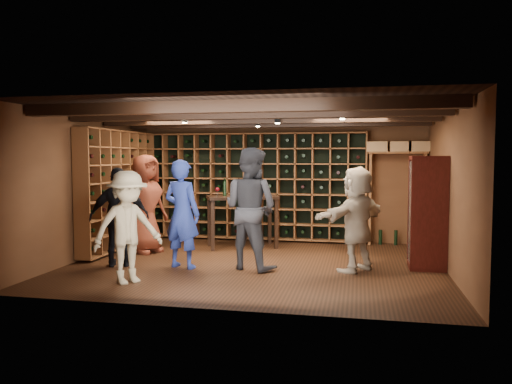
% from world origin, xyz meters
% --- Properties ---
extents(ground, '(6.00, 6.00, 0.00)m').
position_xyz_m(ground, '(0.00, 0.00, 0.00)').
color(ground, '#341B0E').
rests_on(ground, ground).
extents(room_shell, '(6.00, 6.00, 6.00)m').
position_xyz_m(room_shell, '(0.00, 0.05, 2.42)').
color(room_shell, brown).
rests_on(room_shell, ground).
extents(wine_rack_back, '(4.65, 0.30, 2.20)m').
position_xyz_m(wine_rack_back, '(-0.52, 2.33, 1.15)').
color(wine_rack_back, brown).
rests_on(wine_rack_back, ground).
extents(wine_rack_left, '(0.30, 2.65, 2.20)m').
position_xyz_m(wine_rack_left, '(-2.83, 0.82, 1.15)').
color(wine_rack_left, brown).
rests_on(wine_rack_left, ground).
extents(crate_shelf, '(1.20, 0.32, 2.07)m').
position_xyz_m(crate_shelf, '(2.41, 2.32, 1.57)').
color(crate_shelf, brown).
rests_on(crate_shelf, ground).
extents(display_cabinet, '(0.55, 0.50, 1.75)m').
position_xyz_m(display_cabinet, '(2.71, 0.20, 0.86)').
color(display_cabinet, '#3A0F0B').
rests_on(display_cabinet, ground).
extents(man_blue_shirt, '(0.71, 0.56, 1.72)m').
position_xyz_m(man_blue_shirt, '(-1.09, -0.49, 0.86)').
color(man_blue_shirt, navy).
rests_on(man_blue_shirt, ground).
extents(man_grey_suit, '(1.13, 1.02, 1.91)m').
position_xyz_m(man_grey_suit, '(-0.01, -0.33, 0.95)').
color(man_grey_suit, black).
rests_on(man_grey_suit, ground).
extents(guest_red_floral, '(0.87, 1.04, 1.81)m').
position_xyz_m(guest_red_floral, '(-2.18, 0.58, 0.90)').
color(guest_red_floral, maroon).
rests_on(guest_red_floral, ground).
extents(guest_woman_black, '(1.01, 0.71, 1.60)m').
position_xyz_m(guest_woman_black, '(-2.11, -0.59, 0.80)').
color(guest_woman_black, black).
rests_on(guest_woman_black, ground).
extents(guest_khaki, '(1.10, 1.15, 1.57)m').
position_xyz_m(guest_khaki, '(-1.49, -1.57, 0.79)').
color(guest_khaki, gray).
rests_on(guest_khaki, ground).
extents(guest_beige, '(1.29, 1.49, 1.62)m').
position_xyz_m(guest_beige, '(1.63, -0.16, 0.81)').
color(guest_beige, tan).
rests_on(guest_beige, ground).
extents(tasting_table, '(1.50, 1.15, 1.29)m').
position_xyz_m(tasting_table, '(-0.56, 1.45, 0.88)').
color(tasting_table, black).
rests_on(tasting_table, ground).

